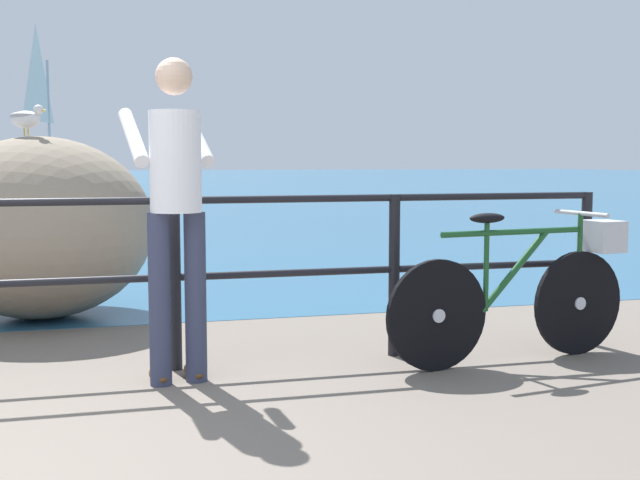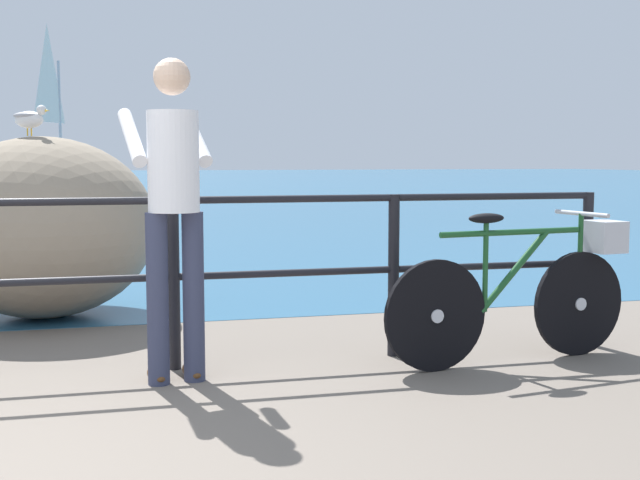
# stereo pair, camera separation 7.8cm
# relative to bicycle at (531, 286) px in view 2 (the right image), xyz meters

# --- Properties ---
(ground_plane) EXTENTS (120.00, 120.00, 0.10)m
(ground_plane) POSITION_rel_bicycle_xyz_m (-3.50, 18.63, -0.51)
(ground_plane) COLOR #6B6056
(sea_surface) EXTENTS (120.00, 90.00, 0.01)m
(sea_surface) POSITION_rel_bicycle_xyz_m (-3.50, 46.71, -0.46)
(sea_surface) COLOR #285B7F
(sea_surface) RESTS_ON ground_plane
(bicycle) EXTENTS (1.69, 0.48, 0.92)m
(bicycle) POSITION_rel_bicycle_xyz_m (0.00, 0.00, 0.00)
(bicycle) COLOR black
(bicycle) RESTS_ON ground_plane
(person_at_railing) EXTENTS (0.51, 0.66, 1.78)m
(person_at_railing) POSITION_rel_bicycle_xyz_m (-2.15, 0.05, 0.53)
(person_at_railing) COLOR #333851
(person_at_railing) RESTS_ON ground_plane
(breakwater_boulder_main) EXTENTS (1.72, 1.71, 1.42)m
(breakwater_boulder_main) POSITION_rel_bicycle_xyz_m (-3.00, 2.23, 0.24)
(breakwater_boulder_main) COLOR gray
(breakwater_boulder_main) RESTS_ON ground
(seagull) EXTENTS (0.32, 0.25, 0.23)m
(seagull) POSITION_rel_bicycle_xyz_m (-3.07, 2.19, 1.09)
(seagull) COLOR gold
(seagull) RESTS_ON breakwater_boulder_main
(sailboat) EXTENTS (3.06, 4.53, 6.16)m
(sailboat) POSITION_rel_bicycle_xyz_m (-4.40, 27.84, 0.24)
(sailboat) COLOR white
(sailboat) RESTS_ON sea_surface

